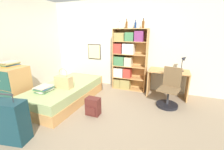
{
  "coord_description": "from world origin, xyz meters",
  "views": [
    {
      "loc": [
        1.73,
        -2.76,
        1.69
      ],
      "look_at": [
        0.53,
        0.2,
        0.75
      ],
      "focal_mm": 24.0,
      "sensor_mm": 36.0,
      "label": 1
    }
  ],
  "objects_px": {
    "bottle_blue": "(143,24)",
    "bottle_green": "(120,26)",
    "bookcase": "(126,59)",
    "desk_lamp": "(184,61)",
    "magazine_pile_on_dresser": "(10,64)",
    "backpack": "(93,107)",
    "handbag": "(64,82)",
    "bottle_brown": "(127,25)",
    "bottle_clear": "(135,25)",
    "desk_chair": "(169,94)",
    "dresser": "(14,87)",
    "book_stack_on_bed": "(44,89)",
    "suitcase": "(9,121)",
    "desk": "(168,79)",
    "bed": "(66,93)"
  },
  "relations": [
    {
      "from": "book_stack_on_bed",
      "to": "bottle_brown",
      "type": "bearing_deg",
      "value": 56.97
    },
    {
      "from": "magazine_pile_on_dresser",
      "to": "backpack",
      "type": "distance_m",
      "value": 2.13
    },
    {
      "from": "magazine_pile_on_dresser",
      "to": "book_stack_on_bed",
      "type": "bearing_deg",
      "value": 3.7
    },
    {
      "from": "bottle_brown",
      "to": "desk_chair",
      "type": "distance_m",
      "value": 2.16
    },
    {
      "from": "bottle_clear",
      "to": "desk",
      "type": "xyz_separation_m",
      "value": [
        0.97,
        -0.17,
        -1.37
      ]
    },
    {
      "from": "desk_lamp",
      "to": "bed",
      "type": "bearing_deg",
      "value": -153.85
    },
    {
      "from": "dresser",
      "to": "desk_chair",
      "type": "xyz_separation_m",
      "value": [
        3.33,
        1.31,
        -0.18
      ]
    },
    {
      "from": "bottle_clear",
      "to": "desk_chair",
      "type": "bearing_deg",
      "value": -35.46
    },
    {
      "from": "desk",
      "to": "bottle_blue",
      "type": "bearing_deg",
      "value": 171.49
    },
    {
      "from": "bottle_blue",
      "to": "handbag",
      "type": "bearing_deg",
      "value": -133.29
    },
    {
      "from": "book_stack_on_bed",
      "to": "backpack",
      "type": "height_order",
      "value": "book_stack_on_bed"
    },
    {
      "from": "book_stack_on_bed",
      "to": "dresser",
      "type": "distance_m",
      "value": 0.81
    },
    {
      "from": "bottle_clear",
      "to": "desk_lamp",
      "type": "height_order",
      "value": "bottle_clear"
    },
    {
      "from": "book_stack_on_bed",
      "to": "bottle_green",
      "type": "xyz_separation_m",
      "value": [
        1.05,
        1.95,
        1.35
      ]
    },
    {
      "from": "bed",
      "to": "bookcase",
      "type": "distance_m",
      "value": 1.91
    },
    {
      "from": "magazine_pile_on_dresser",
      "to": "desk",
      "type": "bearing_deg",
      "value": 28.75
    },
    {
      "from": "suitcase",
      "to": "desk",
      "type": "xyz_separation_m",
      "value": [
        2.21,
        2.75,
        0.14
      ]
    },
    {
      "from": "bottle_blue",
      "to": "desk",
      "type": "height_order",
      "value": "bottle_blue"
    },
    {
      "from": "backpack",
      "to": "handbag",
      "type": "bearing_deg",
      "value": 169.8
    },
    {
      "from": "bottle_green",
      "to": "desk",
      "type": "height_order",
      "value": "bottle_green"
    },
    {
      "from": "book_stack_on_bed",
      "to": "bottle_blue",
      "type": "distance_m",
      "value": 2.9
    },
    {
      "from": "bottle_blue",
      "to": "desk_chair",
      "type": "relative_size",
      "value": 0.28
    },
    {
      "from": "dresser",
      "to": "desk_lamp",
      "type": "distance_m",
      "value": 4.11
    },
    {
      "from": "dresser",
      "to": "magazine_pile_on_dresser",
      "type": "height_order",
      "value": "magazine_pile_on_dresser"
    },
    {
      "from": "dresser",
      "to": "magazine_pile_on_dresser",
      "type": "xyz_separation_m",
      "value": [
        -0.06,
        0.05,
        0.52
      ]
    },
    {
      "from": "suitcase",
      "to": "bottle_blue",
      "type": "height_order",
      "value": "bottle_blue"
    },
    {
      "from": "bookcase",
      "to": "desk_lamp",
      "type": "height_order",
      "value": "bookcase"
    },
    {
      "from": "bed",
      "to": "bottle_green",
      "type": "distance_m",
      "value": 2.34
    },
    {
      "from": "bottle_brown",
      "to": "bottle_clear",
      "type": "bearing_deg",
      "value": 1.99
    },
    {
      "from": "handbag",
      "to": "desk_lamp",
      "type": "xyz_separation_m",
      "value": [
        2.53,
        1.48,
        0.41
      ]
    },
    {
      "from": "handbag",
      "to": "bottle_brown",
      "type": "xyz_separation_m",
      "value": [
        0.99,
        1.59,
        1.29
      ]
    },
    {
      "from": "bookcase",
      "to": "desk_chair",
      "type": "distance_m",
      "value": 1.57
    },
    {
      "from": "dresser",
      "to": "desk_chair",
      "type": "bearing_deg",
      "value": 21.48
    },
    {
      "from": "bottle_green",
      "to": "backpack",
      "type": "bearing_deg",
      "value": -88.41
    },
    {
      "from": "bottle_blue",
      "to": "bottle_green",
      "type": "bearing_deg",
      "value": 174.79
    },
    {
      "from": "handbag",
      "to": "bottle_clear",
      "type": "bearing_deg",
      "value": 52.26
    },
    {
      "from": "bed",
      "to": "desk_chair",
      "type": "bearing_deg",
      "value": 15.93
    },
    {
      "from": "bed",
      "to": "magazine_pile_on_dresser",
      "type": "relative_size",
      "value": 5.39
    },
    {
      "from": "bottle_clear",
      "to": "magazine_pile_on_dresser",
      "type": "bearing_deg",
      "value": -139.83
    },
    {
      "from": "bottle_green",
      "to": "desk_lamp",
      "type": "relative_size",
      "value": 0.49
    },
    {
      "from": "bottle_green",
      "to": "bottle_clear",
      "type": "distance_m",
      "value": 0.46
    },
    {
      "from": "bottle_blue",
      "to": "bookcase",
      "type": "bearing_deg",
      "value": 177.63
    },
    {
      "from": "desk",
      "to": "bookcase",
      "type": "bearing_deg",
      "value": 173.75
    },
    {
      "from": "bookcase",
      "to": "desk_lamp",
      "type": "distance_m",
      "value": 1.52
    },
    {
      "from": "bottle_blue",
      "to": "desk_chair",
      "type": "bearing_deg",
      "value": -39.99
    },
    {
      "from": "bottle_green",
      "to": "desk_chair",
      "type": "relative_size",
      "value": 0.23
    },
    {
      "from": "suitcase",
      "to": "dresser",
      "type": "relative_size",
      "value": 0.88
    },
    {
      "from": "handbag",
      "to": "magazine_pile_on_dresser",
      "type": "distance_m",
      "value": 1.26
    },
    {
      "from": "desk_chair",
      "to": "bed",
      "type": "bearing_deg",
      "value": -164.07
    },
    {
      "from": "dresser",
      "to": "desk",
      "type": "distance_m",
      "value": 3.77
    }
  ]
}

